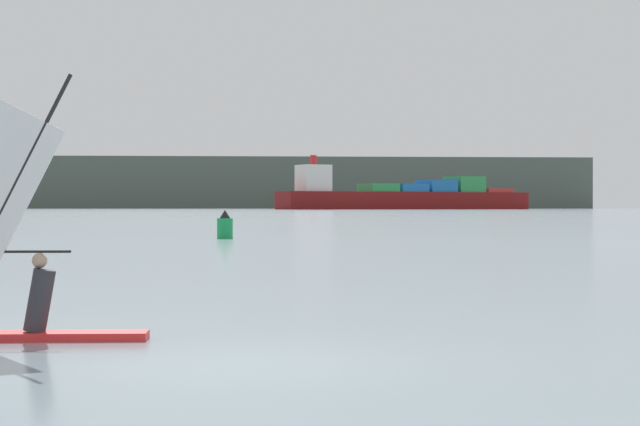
{
  "coord_description": "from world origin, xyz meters",
  "views": [
    {
      "loc": [
        -1.41,
        -13.58,
        1.94
      ],
      "look_at": [
        2.05,
        6.86,
        1.81
      ],
      "focal_mm": 62.97,
      "sensor_mm": 36.0,
      "label": 1
    }
  ],
  "objects": [
    {
      "name": "channel_buoy",
      "position": [
        4.14,
        53.44,
        0.75
      ],
      "size": [
        0.95,
        0.95,
        1.71
      ],
      "color": "#19994C",
      "rests_on": "ground_plane"
    },
    {
      "name": "windsurfer",
      "position": [
        -3.14,
        3.08,
        1.02
      ],
      "size": [
        4.13,
        0.87,
        4.07
      ],
      "rotation": [
        0.0,
        0.0,
        6.16
      ],
      "color": "red",
      "rests_on": "ground_plane"
    },
    {
      "name": "cargo_ship",
      "position": [
        172.52,
        687.09,
        8.53
      ],
      "size": [
        173.31,
        70.14,
        33.5
      ],
      "rotation": [
        0.0,
        0.0,
        0.27
      ],
      "color": "maroon",
      "rests_on": "ground_plane"
    },
    {
      "name": "ground_plane",
      "position": [
        0.0,
        0.0,
        0.0
      ],
      "size": [
        4000.0,
        4000.0,
        0.0
      ],
      "primitive_type": "plane",
      "color": "gray"
    },
    {
      "name": "distant_headland",
      "position": [
        71.13,
        1042.78,
        22.27
      ],
      "size": [
        687.24,
        266.12,
        44.54
      ],
      "primitive_type": "cube",
      "rotation": [
        0.0,
        0.0,
        -0.09
      ],
      "color": "#4C564C",
      "rests_on": "ground_plane"
    }
  ]
}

